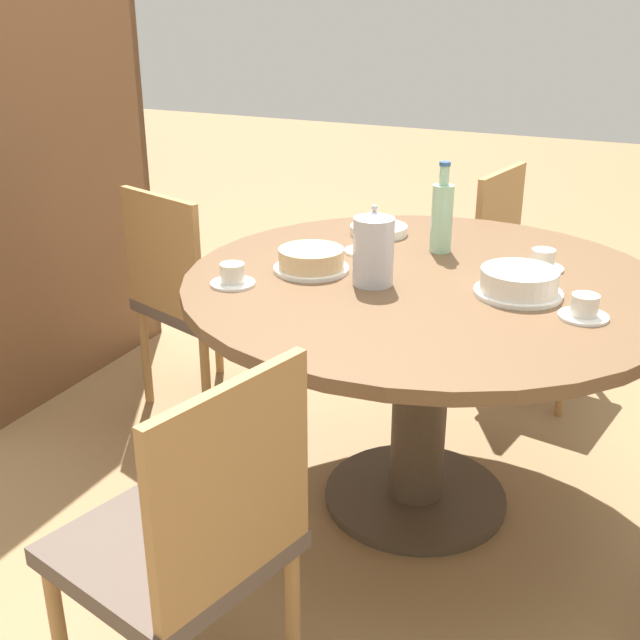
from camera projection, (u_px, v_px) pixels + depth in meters
ground_plane at (415, 499)px, 2.54m from camera, size 14.00×14.00×0.00m
dining_table at (424, 330)px, 2.32m from camera, size 1.38×1.38×0.74m
chair_a at (190, 541)px, 1.63m from camera, size 0.51×0.51×0.86m
chair_c at (527, 276)px, 3.13m from camera, size 0.49×0.49×0.86m
chair_d at (196, 295)px, 2.94m from camera, size 0.53×0.53×0.86m
bookshelf at (29, 138)px, 2.99m from camera, size 1.09×0.28×2.00m
coffee_pot at (373, 248)px, 2.18m from camera, size 0.11×0.11×0.22m
water_bottle at (442, 216)px, 2.45m from camera, size 0.07×0.07×0.28m
cake_main at (519, 283)px, 2.13m from camera, size 0.24×0.24×0.07m
cake_second at (311, 260)px, 2.31m from camera, size 0.22×0.22×0.07m
cup_a at (584, 309)px, 1.98m from camera, size 0.12×0.12×0.06m
cup_b at (543, 262)px, 2.32m from camera, size 0.12×0.12×0.06m
cup_c at (233, 276)px, 2.20m from camera, size 0.12×0.12×0.06m
cup_d at (364, 245)px, 2.47m from camera, size 0.12×0.12×0.06m
plate_stack at (379, 230)px, 2.66m from camera, size 0.19×0.19×0.03m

